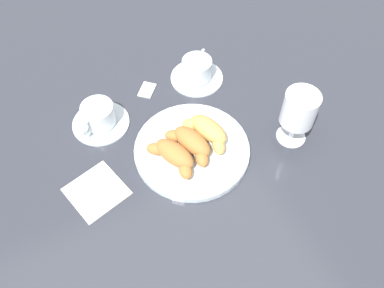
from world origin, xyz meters
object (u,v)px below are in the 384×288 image
pastry_plate (192,149)px  croissant_small (191,143)px  juice_glass_left (299,110)px  sugar_packet (146,90)px  croissant_extra (173,155)px  coffee_cup_near (197,71)px  coffee_cup_far (99,117)px  croissant_large (208,131)px  folded_napkin (96,191)px

pastry_plate → croissant_small: 0.03m
juice_glass_left → sugar_packet: (0.29, 0.25, -0.09)m
croissant_extra → sugar_packet: croissant_extra is taller
pastry_plate → croissant_small: (-0.00, 0.00, 0.03)m
coffee_cup_near → juice_glass_left: 0.30m
coffee_cup_far → sugar_packet: (0.05, -0.14, -0.02)m
croissant_large → coffee_cup_near: size_ratio=0.95×
pastry_plate → croissant_small: croissant_small is taller
coffee_cup_near → juice_glass_left: (-0.27, -0.11, 0.07)m
croissant_extra → coffee_cup_far: same height
pastry_plate → croissant_extra: bearing=104.9°
folded_napkin → coffee_cup_far: bearing=-21.6°
croissant_extra → coffee_cup_near: size_ratio=0.93×
croissant_small → folded_napkin: bearing=90.4°
sugar_packet → croissant_small: bearing=-133.6°
folded_napkin → croissant_small: bearing=-89.6°
pastry_plate → coffee_cup_near: size_ratio=1.93×
croissant_large → croissant_extra: same height
coffee_cup_far → coffee_cup_near: bearing=-82.8°
croissant_large → croissant_small: same height
coffee_cup_far → croissant_large: bearing=-127.5°
sugar_packet → folded_napkin: bearing=179.0°
coffee_cup_near → folded_napkin: 0.40m
coffee_cup_near → coffee_cup_far: size_ratio=1.00×
juice_glass_left → folded_napkin: size_ratio=1.27×
coffee_cup_near → coffee_cup_far: 0.28m
pastry_plate → folded_napkin: pastry_plate is taller
folded_napkin → croissant_extra: bearing=-93.5°
croissant_small → croissant_extra: 0.05m
croissant_small → sugar_packet: size_ratio=2.59×
croissant_extra → juice_glass_left: size_ratio=0.90×
pastry_plate → croissant_extra: size_ratio=2.08×
croissant_small → folded_napkin: (-0.00, 0.23, -0.04)m
pastry_plate → coffee_cup_far: bearing=43.4°
coffee_cup_near → coffee_cup_far: (-0.03, 0.28, 0.00)m
croissant_large → coffee_cup_far: bearing=52.5°
folded_napkin → juice_glass_left: bearing=-97.7°
pastry_plate → croissant_large: croissant_large is taller
pastry_plate → coffee_cup_far: coffee_cup_far is taller
croissant_large → coffee_cup_near: (0.19, -0.07, -0.01)m
coffee_cup_near → croissant_large: bearing=160.1°
coffee_cup_far → sugar_packet: size_ratio=2.72×
juice_glass_left → pastry_plate: bearing=74.2°
pastry_plate → croissant_extra: croissant_extra is taller
croissant_extra → sugar_packet: size_ratio=2.52×
coffee_cup_far → folded_napkin: (-0.17, 0.07, -0.02)m
folded_napkin → pastry_plate: bearing=-89.3°
juice_glass_left → sugar_packet: juice_glass_left is taller
croissant_large → croissant_small: (-0.01, 0.05, 0.00)m
coffee_cup_near → croissant_small: bearing=150.0°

